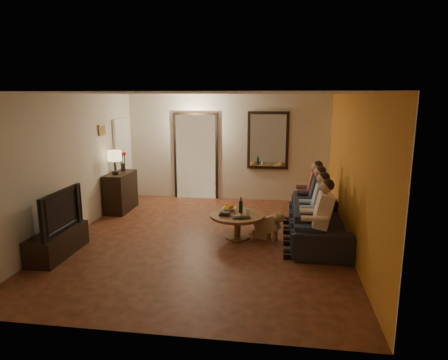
# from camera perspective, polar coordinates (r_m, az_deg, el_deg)

# --- Properties ---
(floor) EXTENTS (5.00, 6.00, 0.01)m
(floor) POSITION_cam_1_polar(r_m,az_deg,el_deg) (7.35, -2.67, -8.44)
(floor) COLOR #421F11
(floor) RESTS_ON ground
(ceiling) EXTENTS (5.00, 6.00, 0.01)m
(ceiling) POSITION_cam_1_polar(r_m,az_deg,el_deg) (6.90, -2.89, 12.26)
(ceiling) COLOR white
(ceiling) RESTS_ON back_wall
(back_wall) EXTENTS (5.00, 0.02, 2.60)m
(back_wall) POSITION_cam_1_polar(r_m,az_deg,el_deg) (9.94, 0.50, 4.63)
(back_wall) COLOR beige
(back_wall) RESTS_ON floor
(front_wall) EXTENTS (5.00, 0.02, 2.60)m
(front_wall) POSITION_cam_1_polar(r_m,az_deg,el_deg) (4.19, -10.59, -5.72)
(front_wall) COLOR beige
(front_wall) RESTS_ON floor
(left_wall) EXTENTS (0.02, 6.00, 2.60)m
(left_wall) POSITION_cam_1_polar(r_m,az_deg,el_deg) (7.87, -20.96, 1.93)
(left_wall) COLOR beige
(left_wall) RESTS_ON floor
(right_wall) EXTENTS (0.02, 6.00, 2.60)m
(right_wall) POSITION_cam_1_polar(r_m,az_deg,el_deg) (6.99, 17.79, 0.98)
(right_wall) COLOR beige
(right_wall) RESTS_ON floor
(orange_accent) EXTENTS (0.01, 6.00, 2.60)m
(orange_accent) POSITION_cam_1_polar(r_m,az_deg,el_deg) (6.99, 17.71, 0.98)
(orange_accent) COLOR #C26421
(orange_accent) RESTS_ON right_wall
(kitchen_doorway) EXTENTS (1.00, 0.06, 2.10)m
(kitchen_doorway) POSITION_cam_1_polar(r_m,az_deg,el_deg) (10.09, -4.03, 3.28)
(kitchen_doorway) COLOR #FFE0A5
(kitchen_doorway) RESTS_ON floor
(door_trim) EXTENTS (1.12, 0.04, 2.22)m
(door_trim) POSITION_cam_1_polar(r_m,az_deg,el_deg) (10.08, -4.05, 3.27)
(door_trim) COLOR black
(door_trim) RESTS_ON floor
(fridge_glimpse) EXTENTS (0.45, 0.03, 1.70)m
(fridge_glimpse) POSITION_cam_1_polar(r_m,az_deg,el_deg) (10.07, -2.62, 2.41)
(fridge_glimpse) COLOR silver
(fridge_glimpse) RESTS_ON floor
(mirror_frame) EXTENTS (1.00, 0.05, 1.40)m
(mirror_frame) POSITION_cam_1_polar(r_m,az_deg,el_deg) (9.79, 6.30, 5.63)
(mirror_frame) COLOR black
(mirror_frame) RESTS_ON back_wall
(mirror_glass) EXTENTS (0.86, 0.02, 1.26)m
(mirror_glass) POSITION_cam_1_polar(r_m,az_deg,el_deg) (9.76, 6.30, 5.61)
(mirror_glass) COLOR white
(mirror_glass) RESTS_ON back_wall
(white_door) EXTENTS (0.06, 0.85, 2.04)m
(white_door) POSITION_cam_1_polar(r_m,az_deg,el_deg) (9.94, -14.27, 2.64)
(white_door) COLOR white
(white_door) RESTS_ON floor
(framed_art) EXTENTS (0.03, 0.28, 0.24)m
(framed_art) POSITION_cam_1_polar(r_m,az_deg,el_deg) (8.94, -17.03, 6.85)
(framed_art) COLOR #B28C33
(framed_art) RESTS_ON left_wall
(art_canvas) EXTENTS (0.01, 0.22, 0.18)m
(art_canvas) POSITION_cam_1_polar(r_m,az_deg,el_deg) (8.94, -16.94, 6.85)
(art_canvas) COLOR brown
(art_canvas) RESTS_ON left_wall
(dresser) EXTENTS (0.45, 0.98, 0.87)m
(dresser) POSITION_cam_1_polar(r_m,az_deg,el_deg) (9.32, -14.56, -1.64)
(dresser) COLOR black
(dresser) RESTS_ON floor
(table_lamp) EXTENTS (0.30, 0.30, 0.54)m
(table_lamp) POSITION_cam_1_polar(r_m,az_deg,el_deg) (8.99, -15.32, 2.42)
(table_lamp) COLOR beige
(table_lamp) RESTS_ON dresser
(flower_vase) EXTENTS (0.14, 0.14, 0.44)m
(flower_vase) POSITION_cam_1_polar(r_m,az_deg,el_deg) (9.40, -14.25, 2.56)
(flower_vase) COLOR red
(flower_vase) RESTS_ON dresser
(tv_stand) EXTENTS (0.45, 1.24, 0.41)m
(tv_stand) POSITION_cam_1_polar(r_m,az_deg,el_deg) (7.13, -22.64, -8.28)
(tv_stand) COLOR black
(tv_stand) RESTS_ON floor
(tv) EXTENTS (1.17, 0.15, 0.68)m
(tv) POSITION_cam_1_polar(r_m,az_deg,el_deg) (6.97, -23.00, -4.05)
(tv) COLOR black
(tv) RESTS_ON tv_stand
(sofa) EXTENTS (2.37, 0.95, 0.69)m
(sofa) POSITION_cam_1_polar(r_m,az_deg,el_deg) (7.45, 13.41, -5.71)
(sofa) COLOR black
(sofa) RESTS_ON floor
(person_a) EXTENTS (0.60, 0.40, 1.20)m
(person_a) POSITION_cam_1_polar(r_m,az_deg,el_deg) (6.50, 13.33, -5.92)
(person_a) COLOR tan
(person_a) RESTS_ON sofa
(person_b) EXTENTS (0.60, 0.40, 1.20)m
(person_b) POSITION_cam_1_polar(r_m,az_deg,el_deg) (7.08, 12.91, -4.45)
(person_b) COLOR tan
(person_b) RESTS_ON sofa
(person_c) EXTENTS (0.60, 0.40, 1.20)m
(person_c) POSITION_cam_1_polar(r_m,az_deg,el_deg) (7.65, 12.56, -3.20)
(person_c) COLOR tan
(person_c) RESTS_ON sofa
(person_d) EXTENTS (0.60, 0.40, 1.20)m
(person_d) POSITION_cam_1_polar(r_m,az_deg,el_deg) (8.23, 12.26, -2.12)
(person_d) COLOR tan
(person_d) RESTS_ON sofa
(dog) EXTENTS (0.61, 0.43, 0.56)m
(dog) POSITION_cam_1_polar(r_m,az_deg,el_deg) (7.32, 6.15, -6.27)
(dog) COLOR tan
(dog) RESTS_ON floor
(coffee_table) EXTENTS (1.02, 1.02, 0.45)m
(coffee_table) POSITION_cam_1_polar(r_m,az_deg,el_deg) (7.35, 1.92, -6.60)
(coffee_table) COLOR brown
(coffee_table) RESTS_ON floor
(bowl) EXTENTS (0.26, 0.26, 0.06)m
(bowl) POSITION_cam_1_polar(r_m,az_deg,el_deg) (7.50, 0.75, -4.15)
(bowl) COLOR white
(bowl) RESTS_ON coffee_table
(oranges) EXTENTS (0.20, 0.20, 0.08)m
(oranges) POSITION_cam_1_polar(r_m,az_deg,el_deg) (7.48, 0.75, -3.65)
(oranges) COLOR orange
(oranges) RESTS_ON bowl
(wine_bottle) EXTENTS (0.07, 0.07, 0.31)m
(wine_bottle) POSITION_cam_1_polar(r_m,az_deg,el_deg) (7.33, 2.41, -3.55)
(wine_bottle) COLOR black
(wine_bottle) RESTS_ON coffee_table
(wine_glass) EXTENTS (0.06, 0.06, 0.10)m
(wine_glass) POSITION_cam_1_polar(r_m,az_deg,el_deg) (7.30, 3.39, -4.48)
(wine_glass) COLOR silver
(wine_glass) RESTS_ON coffee_table
(book_stack) EXTENTS (0.20, 0.15, 0.07)m
(book_stack) POSITION_cam_1_polar(r_m,az_deg,el_deg) (7.20, 0.10, -4.81)
(book_stack) COLOR black
(book_stack) RESTS_ON coffee_table
(laptop) EXTENTS (0.36, 0.27, 0.03)m
(laptop) POSITION_cam_1_polar(r_m,az_deg,el_deg) (7.00, 2.50, -5.50)
(laptop) COLOR black
(laptop) RESTS_ON coffee_table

